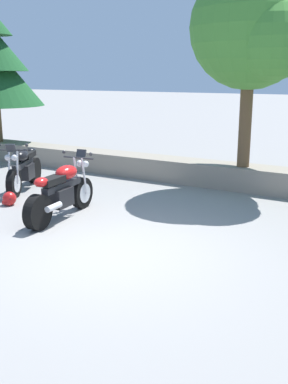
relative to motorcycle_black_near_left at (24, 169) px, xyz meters
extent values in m
plane|color=gray|center=(3.85, -2.16, -0.49)|extent=(120.00, 120.00, 0.00)
cube|color=gray|center=(3.85, 2.64, -0.21)|extent=(36.00, 0.80, 0.55)
cylinder|color=black|center=(0.31, -0.62, -0.18)|extent=(0.40, 0.62, 0.62)
cylinder|color=black|center=(-0.33, 0.67, -0.18)|extent=(0.44, 0.63, 0.62)
cylinder|color=silver|center=(0.31, -0.62, -0.18)|extent=(0.32, 0.42, 0.38)
cube|color=black|center=(-0.03, 0.07, -0.08)|extent=(0.50, 0.57, 0.34)
cube|color=#2D2D30|center=(0.01, -0.02, 0.12)|extent=(0.62, 1.05, 0.12)
ellipsoid|color=black|center=(0.08, -0.16, 0.34)|extent=(0.54, 0.62, 0.26)
cube|color=black|center=(-0.13, 0.27, 0.28)|extent=(0.48, 0.62, 0.12)
ellipsoid|color=black|center=(-0.27, 0.54, 0.32)|extent=(0.32, 0.35, 0.16)
cylinder|color=#2D2D30|center=(0.28, -0.55, 0.54)|extent=(0.61, 0.33, 0.04)
sphere|color=silver|center=(0.40, -0.64, 0.40)|extent=(0.13, 0.13, 0.13)
sphere|color=silver|center=(0.28, -0.71, 0.40)|extent=(0.13, 0.13, 0.13)
cube|color=#26282D|center=(0.32, -0.64, 0.60)|extent=(0.22, 0.17, 0.18)
cylinder|color=silver|center=(-0.37, 0.38, -0.13)|extent=(0.27, 0.39, 0.11)
cylinder|color=silver|center=(0.38, -0.54, 0.18)|extent=(0.11, 0.17, 0.73)
cylinder|color=silver|center=(0.21, -0.62, 0.18)|extent=(0.11, 0.17, 0.73)
sphere|color=#2D2D30|center=(0.53, -0.38, 0.64)|extent=(0.07, 0.07, 0.07)
cylinder|color=black|center=(2.08, -0.51, -0.18)|extent=(0.21, 0.63, 0.62)
cylinder|color=black|center=(2.25, -1.94, -0.18)|extent=(0.25, 0.64, 0.62)
cylinder|color=silver|center=(2.08, -0.51, -0.18)|extent=(0.20, 0.40, 0.38)
cube|color=black|center=(2.17, -1.27, -0.08)|extent=(0.38, 0.51, 0.34)
cube|color=#2D2D30|center=(2.16, -1.17, 0.12)|extent=(0.27, 1.11, 0.12)
ellipsoid|color=red|center=(2.14, -1.03, 0.34)|extent=(0.40, 0.56, 0.26)
cube|color=black|center=(2.20, -1.50, 0.28)|extent=(0.33, 0.59, 0.12)
ellipsoid|color=red|center=(2.24, -1.80, 0.32)|extent=(0.25, 0.30, 0.16)
cylinder|color=#2D2D30|center=(2.09, -0.59, 0.54)|extent=(0.66, 0.11, 0.04)
sphere|color=silver|center=(2.00, -0.46, 0.40)|extent=(0.13, 0.13, 0.13)
sphere|color=silver|center=(2.14, -0.44, 0.40)|extent=(0.13, 0.13, 0.13)
cube|color=#26282D|center=(2.08, -0.49, 0.60)|extent=(0.21, 0.12, 0.18)
cylinder|color=silver|center=(2.38, -1.68, -0.13)|extent=(0.15, 0.39, 0.11)
cylinder|color=silver|center=(2.00, -0.56, 0.18)|extent=(0.06, 0.17, 0.73)
cylinder|color=silver|center=(2.17, -0.54, 0.18)|extent=(0.06, 0.17, 0.73)
sphere|color=#2D2D30|center=(1.80, -0.66, 0.64)|extent=(0.07, 0.07, 0.07)
sphere|color=#2D2D30|center=(2.39, -0.59, 0.64)|extent=(0.07, 0.07, 0.07)
sphere|color=#B21919|center=(0.67, -1.10, -0.35)|extent=(0.28, 0.28, 0.28)
ellipsoid|color=black|center=(0.67, -1.18, -0.34)|extent=(0.23, 0.06, 0.12)
cube|color=#B21919|center=(0.67, -1.18, -0.42)|extent=(0.20, 0.08, 0.08)
cylinder|color=brown|center=(4.34, 2.56, 1.08)|extent=(0.28, 0.28, 2.03)
sphere|color=#428433|center=(4.34, 2.56, 3.07)|extent=(2.61, 2.61, 2.61)
sphere|color=#428433|center=(4.93, 2.16, 2.81)|extent=(1.70, 1.70, 1.70)
camera|label=1|loc=(7.57, -7.38, 2.09)|focal=42.38mm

